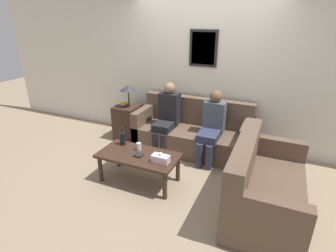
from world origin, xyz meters
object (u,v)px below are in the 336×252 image
at_px(drinking_glass, 139,146).
at_px(coffee_table, 139,158).
at_px(person_left, 167,115).
at_px(couch_main, 193,133).
at_px(couch_side, 263,188).
at_px(wine_bottle, 123,138).
at_px(person_right, 212,124).

bearing_deg(drinking_glass, coffee_table, -63.98).
bearing_deg(drinking_glass, person_left, 90.32).
bearing_deg(person_left, coffee_table, -86.83).
distance_m(couch_main, coffee_table, 1.30).
xyz_separation_m(couch_side, coffee_table, (-1.65, -0.07, 0.06)).
relative_size(couch_main, coffee_table, 1.74).
distance_m(wine_bottle, person_right, 1.42).
relative_size(couch_main, couch_side, 1.28).
relative_size(drinking_glass, person_right, 0.10).
distance_m(couch_side, wine_bottle, 2.03).
bearing_deg(couch_main, couch_side, -42.60).
xyz_separation_m(couch_side, wine_bottle, (-2.01, 0.10, 0.22)).
distance_m(wine_bottle, person_left, 0.99).
bearing_deg(couch_main, coffee_table, -106.69).
relative_size(coffee_table, wine_bottle, 4.13).
distance_m(couch_main, wine_bottle, 1.32).
distance_m(couch_side, drinking_glass, 1.71).
bearing_deg(person_left, wine_bottle, -107.85).
distance_m(drinking_glass, person_right, 1.24).
height_order(couch_main, wine_bottle, couch_main).
relative_size(couch_side, person_right, 1.35).
distance_m(couch_side, person_left, 2.03).
bearing_deg(couch_main, person_left, -162.95).
bearing_deg(drinking_glass, person_right, 49.80).
distance_m(coffee_table, person_left, 1.14).
height_order(wine_bottle, person_right, person_right).
xyz_separation_m(wine_bottle, drinking_glass, (0.31, -0.06, -0.05)).
xyz_separation_m(wine_bottle, person_right, (1.11, 0.89, 0.07)).
height_order(couch_side, drinking_glass, couch_side).
relative_size(couch_main, wine_bottle, 7.18).
bearing_deg(coffee_table, wine_bottle, 154.73).
bearing_deg(couch_side, couch_main, 47.40).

